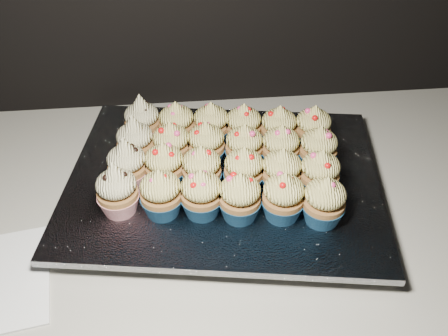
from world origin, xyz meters
name	(u,v)px	position (x,y,z in m)	size (l,w,h in m)	color
worktop	(168,208)	(0.00, 1.70, 0.88)	(2.44, 0.64, 0.04)	beige
baking_tray	(224,186)	(0.10, 1.71, 0.91)	(0.47, 0.36, 0.02)	black
foil_lining	(224,178)	(0.10, 1.71, 0.93)	(0.51, 0.40, 0.01)	silver
cupcake_0	(117,191)	(-0.07, 1.65, 0.97)	(0.06, 0.06, 0.10)	#A51623
cupcake_1	(161,194)	(0.00, 1.64, 0.97)	(0.06, 0.06, 0.08)	navy
cupcake_2	(201,194)	(0.06, 1.63, 0.97)	(0.06, 0.06, 0.08)	navy
cupcake_3	(240,197)	(0.11, 1.62, 0.97)	(0.06, 0.06, 0.08)	navy
cupcake_4	(283,197)	(0.17, 1.61, 0.97)	(0.06, 0.06, 0.08)	navy
cupcake_5	(324,202)	(0.23, 1.60, 0.97)	(0.06, 0.06, 0.08)	navy
cupcake_6	(127,165)	(-0.06, 1.71, 0.97)	(0.06, 0.06, 0.10)	#A51623
cupcake_7	(165,166)	(0.00, 1.70, 0.97)	(0.06, 0.06, 0.08)	navy
cupcake_8	(202,169)	(0.06, 1.69, 0.97)	(0.06, 0.06, 0.08)	navy
cupcake_9	(244,171)	(0.12, 1.68, 0.97)	(0.06, 0.06, 0.08)	navy
cupcake_10	(281,172)	(0.18, 1.67, 0.97)	(0.06, 0.06, 0.08)	navy
cupcake_11	(320,174)	(0.24, 1.66, 0.97)	(0.06, 0.06, 0.08)	navy
cupcake_12	(135,142)	(-0.05, 1.77, 0.97)	(0.06, 0.06, 0.10)	#A51623
cupcake_13	(171,145)	(0.01, 1.75, 0.97)	(0.06, 0.06, 0.08)	navy
cupcake_14	(206,145)	(0.07, 1.75, 0.97)	(0.06, 0.06, 0.08)	navy
cupcake_15	(244,147)	(0.13, 1.74, 0.97)	(0.06, 0.06, 0.08)	navy
cupcake_16	(280,148)	(0.19, 1.73, 0.97)	(0.06, 0.06, 0.08)	navy
cupcake_17	(318,149)	(0.25, 1.72, 0.97)	(0.06, 0.06, 0.08)	navy
cupcake_18	(142,121)	(-0.04, 1.83, 0.97)	(0.06, 0.06, 0.10)	#A51623
cupcake_19	(177,124)	(0.02, 1.81, 0.97)	(0.06, 0.06, 0.08)	navy
cupcake_20	(211,125)	(0.08, 1.81, 0.97)	(0.06, 0.06, 0.08)	navy
cupcake_21	(244,126)	(0.14, 1.80, 0.97)	(0.06, 0.06, 0.08)	navy
cupcake_22	(279,128)	(0.20, 1.78, 0.97)	(0.06, 0.06, 0.08)	navy
cupcake_23	(313,128)	(0.26, 1.78, 0.97)	(0.06, 0.06, 0.08)	navy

